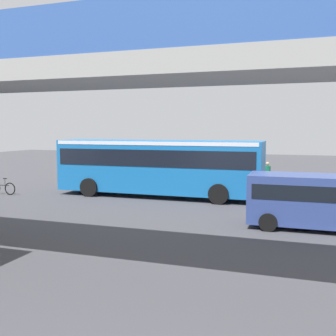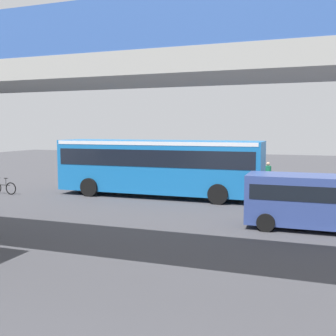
% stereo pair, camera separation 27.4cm
% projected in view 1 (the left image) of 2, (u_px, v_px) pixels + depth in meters
% --- Properties ---
extents(ground, '(80.00, 80.00, 0.00)m').
position_uv_depth(ground, '(171.00, 197.00, 22.29)').
color(ground, '#424247').
extents(city_bus, '(11.54, 2.85, 3.15)m').
position_uv_depth(city_bus, '(158.00, 163.00, 22.34)').
color(city_bus, '#196BB7').
rests_on(city_bus, ground).
extents(parked_van, '(4.80, 2.17, 2.05)m').
position_uv_depth(parked_van, '(313.00, 198.00, 15.16)').
color(parked_van, '#33478C').
rests_on(parked_van, ground).
extents(bicycle_black, '(1.77, 0.44, 0.96)m').
position_uv_depth(bicycle_black, '(3.00, 188.00, 23.12)').
color(bicycle_black, black).
rests_on(bicycle_black, ground).
extents(pedestrian, '(0.38, 0.38, 1.79)m').
position_uv_depth(pedestrian, '(267.00, 177.00, 24.35)').
color(pedestrian, '#2D2D38').
rests_on(pedestrian, ground).
extents(traffic_sign, '(0.08, 0.60, 2.80)m').
position_uv_depth(traffic_sign, '(184.00, 159.00, 25.31)').
color(traffic_sign, slate).
rests_on(traffic_sign, ground).
extents(lane_dash_leftmost, '(2.00, 0.20, 0.01)m').
position_uv_depth(lane_dash_leftmost, '(250.00, 193.00, 23.56)').
color(lane_dash_leftmost, silver).
rests_on(lane_dash_leftmost, ground).
extents(lane_dash_left, '(2.00, 0.20, 0.01)m').
position_uv_depth(lane_dash_left, '(185.00, 190.00, 24.82)').
color(lane_dash_left, silver).
rests_on(lane_dash_left, ground).
extents(lane_dash_centre, '(2.00, 0.20, 0.01)m').
position_uv_depth(lane_dash_centre, '(126.00, 187.00, 26.08)').
color(lane_dash_centre, silver).
rests_on(lane_dash_centre, ground).
extents(pedestrian_overpass, '(24.85, 2.60, 6.49)m').
position_uv_depth(pedestrian_overpass, '(31.00, 93.00, 10.51)').
color(pedestrian_overpass, '#9E9E99').
rests_on(pedestrian_overpass, ground).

